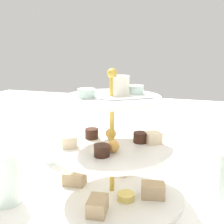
{
  "coord_description": "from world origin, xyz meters",
  "views": [
    {
      "loc": [
        0.17,
        -0.52,
        0.31
      ],
      "look_at": [
        0.0,
        0.0,
        0.18
      ],
      "focal_mm": 44.3,
      "sensor_mm": 36.0,
      "label": 1
    }
  ],
  "objects_px": {
    "tiered_serving_stand": "(112,158)",
    "butter_knife_right": "(169,153)",
    "water_glass_mid_back": "(5,179)",
    "water_glass_short_left": "(55,146)",
    "teacup_with_saucer": "(98,144)"
  },
  "relations": [
    {
      "from": "teacup_with_saucer",
      "to": "water_glass_short_left",
      "type": "bearing_deg",
      "value": -132.04
    },
    {
      "from": "butter_knife_right",
      "to": "water_glass_mid_back",
      "type": "xyz_separation_m",
      "value": [
        -0.29,
        -0.37,
        0.05
      ]
    },
    {
      "from": "tiered_serving_stand",
      "to": "butter_knife_right",
      "type": "distance_m",
      "value": 0.31
    },
    {
      "from": "water_glass_short_left",
      "to": "water_glass_mid_back",
      "type": "relative_size",
      "value": 0.8
    },
    {
      "from": "teacup_with_saucer",
      "to": "water_glass_mid_back",
      "type": "distance_m",
      "value": 0.33
    },
    {
      "from": "tiered_serving_stand",
      "to": "butter_knife_right",
      "type": "relative_size",
      "value": 1.81
    },
    {
      "from": "tiered_serving_stand",
      "to": "butter_knife_right",
      "type": "height_order",
      "value": "tiered_serving_stand"
    },
    {
      "from": "water_glass_short_left",
      "to": "teacup_with_saucer",
      "type": "bearing_deg",
      "value": 47.96
    },
    {
      "from": "tiered_serving_stand",
      "to": "teacup_with_saucer",
      "type": "height_order",
      "value": "tiered_serving_stand"
    },
    {
      "from": "teacup_with_saucer",
      "to": "butter_knife_right",
      "type": "bearing_deg",
      "value": 13.73
    },
    {
      "from": "water_glass_mid_back",
      "to": "tiered_serving_stand",
      "type": "bearing_deg",
      "value": 25.67
    },
    {
      "from": "water_glass_short_left",
      "to": "water_glass_mid_back",
      "type": "distance_m",
      "value": 0.22
    },
    {
      "from": "water_glass_short_left",
      "to": "butter_knife_right",
      "type": "distance_m",
      "value": 0.34
    },
    {
      "from": "water_glass_mid_back",
      "to": "water_glass_short_left",
      "type": "bearing_deg",
      "value": 92.61
    },
    {
      "from": "tiered_serving_stand",
      "to": "water_glass_short_left",
      "type": "distance_m",
      "value": 0.25
    }
  ]
}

